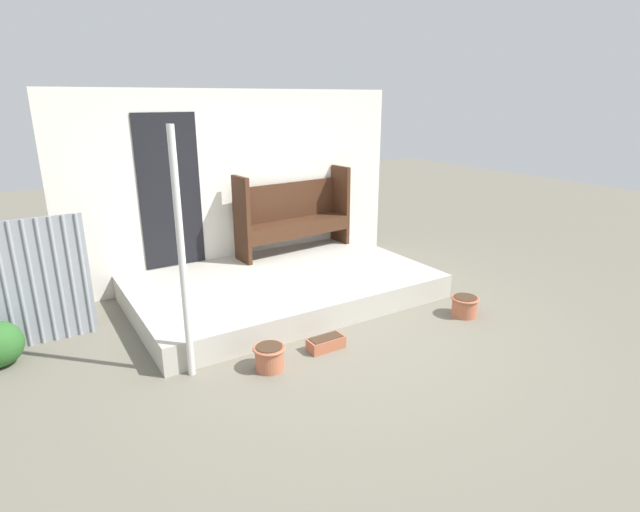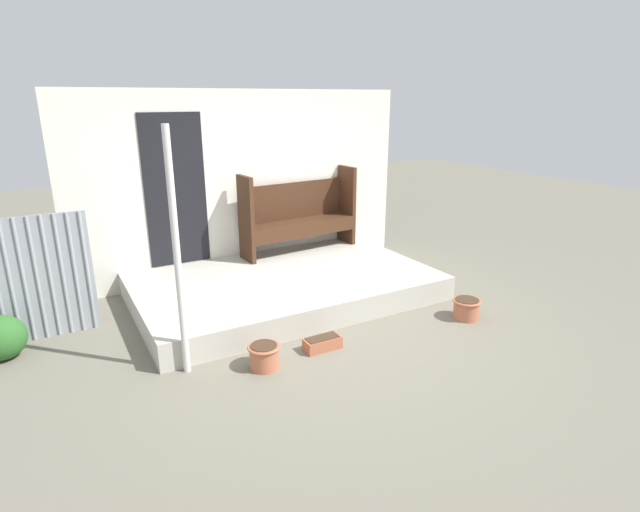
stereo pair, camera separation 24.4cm
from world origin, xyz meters
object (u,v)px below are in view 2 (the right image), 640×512
support_post (177,257)px  flower_pot_left (264,355)px  flower_pot_middle (466,308)px  planter_box_rect (322,343)px  shrub_by_fence (0,338)px  bench (298,212)px

support_post → flower_pot_left: 1.25m
flower_pot_middle → planter_box_rect: (-1.84, 0.18, -0.07)m
flower_pot_left → shrub_by_fence: size_ratio=0.65×
support_post → shrub_by_fence: size_ratio=4.69×
bench → flower_pot_left: size_ratio=5.69×
support_post → bench: 3.13m
flower_pot_middle → planter_box_rect: 1.85m
planter_box_rect → flower_pot_middle: bearing=-5.7°
bench → flower_pot_middle: (0.89, -2.56, -0.75)m
flower_pot_middle → bench: bearing=109.2°
bench → shrub_by_fence: 3.99m
bench → flower_pot_middle: bearing=-75.4°
support_post → planter_box_rect: 1.73m
flower_pot_left → planter_box_rect: (0.67, 0.05, -0.07)m
support_post → bench: bearing=42.7°
support_post → flower_pot_middle: (3.18, -0.44, -1.01)m
flower_pot_left → planter_box_rect: flower_pot_left is taller
support_post → flower_pot_middle: support_post is taller
flower_pot_left → flower_pot_middle: (2.52, -0.14, -0.00)m
planter_box_rect → flower_pot_left: bearing=-176.0°
support_post → flower_pot_middle: bearing=-7.9°
bench → flower_pot_middle: bench is taller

